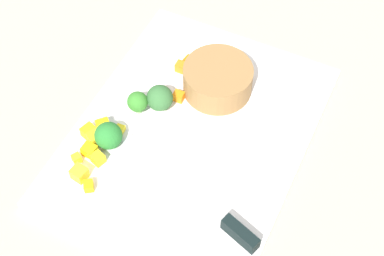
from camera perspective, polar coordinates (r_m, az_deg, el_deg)
name	(u,v)px	position (r m, az deg, el deg)	size (l,w,h in m)	color
ground_plane	(192,136)	(0.89, 0.00, -0.82)	(4.00, 4.00, 0.00)	#A09B86
cutting_board	(192,134)	(0.89, 0.00, -0.60)	(0.43, 0.33, 0.01)	white
prep_bowl	(219,80)	(0.91, 2.61, 4.73)	(0.11, 0.11, 0.05)	olive
chef_knife	(201,201)	(0.81, 0.87, -7.12)	(0.12, 0.31, 0.02)	silver
carrot_dice_0	(182,67)	(0.95, -1.00, 5.94)	(0.01, 0.02, 0.02)	orange
carrot_dice_1	(198,60)	(0.96, 0.59, 6.67)	(0.01, 0.01, 0.01)	orange
carrot_dice_2	(210,56)	(0.97, 1.78, 7.01)	(0.02, 0.01, 0.01)	orange
carrot_dice_3	(189,62)	(0.96, -0.29, 6.47)	(0.01, 0.01, 0.02)	orange
carrot_dice_4	(179,96)	(0.91, -1.31, 3.10)	(0.02, 0.01, 0.01)	orange
pepper_dice_0	(77,158)	(0.86, -11.17, -2.92)	(0.01, 0.01, 0.01)	yellow
pepper_dice_1	(89,186)	(0.83, -10.03, -5.58)	(0.01, 0.01, 0.01)	yellow
pepper_dice_2	(104,128)	(0.88, -8.59, 0.03)	(0.02, 0.02, 0.02)	yellow
pepper_dice_3	(90,132)	(0.88, -9.94, -0.40)	(0.02, 0.02, 0.02)	yellow
pepper_dice_4	(98,158)	(0.86, -9.14, -2.95)	(0.02, 0.02, 0.02)	yellow
pepper_dice_5	(95,138)	(0.87, -9.38, -0.96)	(0.02, 0.02, 0.02)	yellow
pepper_dice_6	(109,141)	(0.87, -8.12, -1.27)	(0.01, 0.01, 0.01)	yellow
pepper_dice_7	(79,173)	(0.84, -10.90, -4.36)	(0.02, 0.02, 0.02)	yellow
pepper_dice_8	(120,130)	(0.88, -7.02, -0.19)	(0.01, 0.01, 0.01)	yellow
pepper_dice_9	(89,150)	(0.86, -9.95, -2.16)	(0.02, 0.02, 0.02)	yellow
broccoli_floret_0	(137,103)	(0.89, -5.37, 2.45)	(0.03, 0.03, 0.04)	#7FAC69
broccoli_floret_1	(160,98)	(0.89, -3.16, 2.92)	(0.04, 0.04, 0.04)	#89C168
broccoli_floret_2	(108,136)	(0.86, -8.14, -0.76)	(0.04, 0.04, 0.04)	#89AE5F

